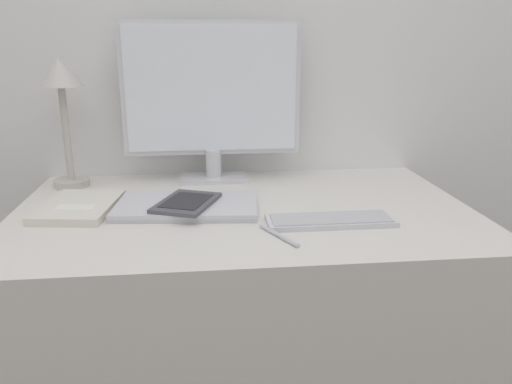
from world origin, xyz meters
name	(u,v)px	position (x,y,z in m)	size (l,w,h in m)	color
wall_back	(232,26)	(0.00, 0.58, 1.20)	(3.60, 0.05, 2.40)	silver
desk	(245,338)	(0.00, 0.20, 0.38)	(1.14, 0.71, 0.76)	silver
monitor	(212,97)	(-0.07, 0.46, 1.00)	(0.51, 0.11, 0.46)	silver
keyboard	(330,220)	(0.19, 0.06, 0.76)	(0.29, 0.10, 0.01)	silver
laptop	(187,206)	(-0.14, 0.19, 0.77)	(0.36, 0.23, 0.02)	#BCBCC1
ereader	(186,203)	(-0.14, 0.18, 0.78)	(0.18, 0.21, 0.01)	#4C4C51
desk_lamp	(62,94)	(-0.48, 0.44, 1.02)	(0.12, 0.12, 0.36)	#BCB7AD
notebook	(79,207)	(-0.41, 0.21, 0.77)	(0.20, 0.26, 0.02)	silver
pen	(279,235)	(0.06, -0.01, 0.76)	(0.07, 0.13, 0.01)	silver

